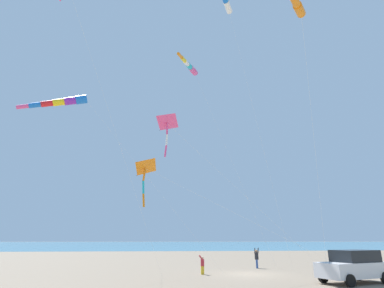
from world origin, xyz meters
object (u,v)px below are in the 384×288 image
(kite_delta_checkered_midright, at_px, (166,123))
(cooler_box, at_px, (325,274))
(kite_windsock_white_trailing, at_px, (295,2))
(kite_windsock_small_distant, at_px, (190,67))
(kite_windsock_green_low_center, at_px, (63,102))
(parked_car, at_px, (353,266))
(kite_delta_striped_overhead, at_px, (145,168))
(person_child_green_jacket, at_px, (202,264))
(person_adult_flyer, at_px, (257,257))

(kite_delta_checkered_midright, bearing_deg, cooler_box, -80.49)
(kite_delta_checkered_midright, xyz_separation_m, kite_windsock_white_trailing, (-7.84, -6.11, 3.50))
(kite_windsock_small_distant, height_order, kite_windsock_green_low_center, kite_windsock_small_distant)
(parked_car, bearing_deg, kite_delta_striped_overhead, 93.89)
(kite_windsock_small_distant, bearing_deg, person_child_green_jacket, -170.09)
(cooler_box, relative_size, kite_windsock_green_low_center, 0.04)
(person_adult_flyer, xyz_separation_m, kite_windsock_green_low_center, (-3.48, 17.51, 12.94))
(kite_windsock_white_trailing, bearing_deg, person_adult_flyer, -7.91)
(kite_windsock_small_distant, bearing_deg, kite_windsock_green_low_center, 103.71)
(kite_windsock_white_trailing, bearing_deg, parked_car, -37.10)
(kite_delta_checkered_midright, xyz_separation_m, kite_windsock_small_distant, (8.23, -2.31, 9.70))
(cooler_box, height_order, kite_delta_striped_overhead, kite_delta_striped_overhead)
(parked_car, bearing_deg, person_adult_flyer, 16.42)
(kite_windsock_white_trailing, distance_m, kite_windsock_green_low_center, 20.18)
(person_child_green_jacket, bearing_deg, cooler_box, -108.67)
(person_child_green_jacket, height_order, kite_windsock_small_distant, kite_windsock_small_distant)
(cooler_box, xyz_separation_m, person_child_green_jacket, (2.70, 8.00, 0.52))
(person_child_green_jacket, relative_size, kite_delta_striped_overhead, 0.09)
(parked_car, height_order, kite_delta_checkered_midright, kite_delta_checkered_midright)
(person_adult_flyer, distance_m, kite_windsock_white_trailing, 21.12)
(parked_car, distance_m, kite_windsock_small_distant, 22.78)
(kite_windsock_white_trailing, bearing_deg, person_child_green_jacket, 14.32)
(kite_delta_striped_overhead, distance_m, kite_windsock_green_low_center, 12.99)
(kite_delta_striped_overhead, bearing_deg, cooler_box, -73.51)
(parked_car, relative_size, person_child_green_jacket, 3.46)
(person_adult_flyer, bearing_deg, kite_windsock_green_low_center, 101.25)
(parked_car, height_order, kite_windsock_white_trailing, kite_windsock_white_trailing)
(kite_windsock_small_distant, bearing_deg, kite_windsock_white_trailing, -166.68)
(cooler_box, xyz_separation_m, kite_windsock_green_low_center, (3.63, 20.01, 13.67))
(kite_delta_checkered_midright, distance_m, kite_windsock_white_trailing, 10.53)
(parked_car, relative_size, cooler_box, 7.48)
(kite_delta_striped_overhead, xyz_separation_m, kite_windsock_small_distant, (10.00, -3.51, 13.28))
(person_adult_flyer, distance_m, kite_windsock_green_low_center, 22.04)
(person_adult_flyer, xyz_separation_m, kite_delta_striped_overhead, (-10.71, 9.65, 5.54))
(cooler_box, distance_m, kite_windsock_white_trailing, 17.18)
(kite_delta_checkered_midright, height_order, kite_windsock_green_low_center, kite_windsock_green_low_center)
(parked_car, distance_m, person_child_green_jacket, 10.01)
(parked_car, relative_size, kite_windsock_white_trailing, 0.33)
(parked_car, relative_size, kite_delta_checkered_midright, 0.37)
(person_child_green_jacket, xyz_separation_m, kite_delta_striped_overhead, (-6.30, 4.16, 5.74))
(kite_windsock_white_trailing, bearing_deg, kite_delta_checkered_midright, 37.95)
(person_adult_flyer, relative_size, kite_windsock_white_trailing, 0.12)
(kite_delta_checkered_midright, distance_m, kite_windsock_small_distant, 12.93)
(person_adult_flyer, relative_size, kite_delta_striped_overhead, 0.11)
(person_adult_flyer, bearing_deg, kite_delta_checkered_midright, 136.65)
(person_child_green_jacket, distance_m, kite_delta_striped_overhead, 9.48)
(kite_delta_checkered_midright, bearing_deg, person_adult_flyer, -43.35)
(kite_windsock_small_distant, bearing_deg, person_adult_flyer, -83.39)
(parked_car, bearing_deg, person_child_green_jacket, 57.01)
(person_child_green_jacket, distance_m, kite_windsock_small_distant, 19.39)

